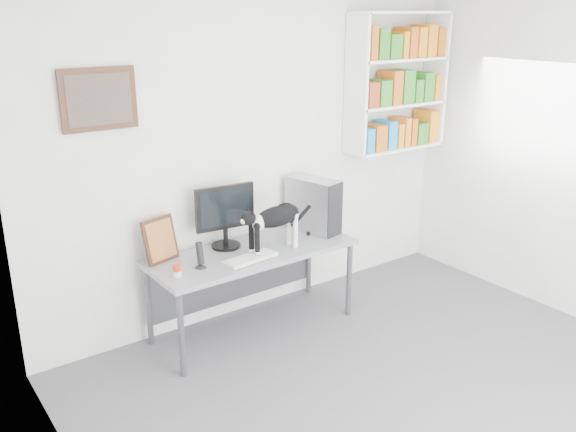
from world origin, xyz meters
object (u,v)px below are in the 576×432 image
(cat, at_px, (275,228))
(speaker, at_px, (200,255))
(leaning_print, at_px, (160,239))
(pc_tower, at_px, (313,205))
(desk, at_px, (253,290))
(monitor, at_px, (225,216))
(keyboard, at_px, (250,258))
(soup_can, at_px, (177,271))
(bookshelf, at_px, (398,82))

(cat, bearing_deg, speaker, 170.27)
(leaning_print, bearing_deg, pc_tower, -21.91)
(desk, height_order, cat, cat)
(monitor, bearing_deg, desk, -48.00)
(pc_tower, distance_m, leaning_print, 1.33)
(keyboard, bearing_deg, speaker, 159.53)
(keyboard, distance_m, speaker, 0.39)
(keyboard, relative_size, pc_tower, 0.92)
(monitor, bearing_deg, soup_can, -146.38)
(bookshelf, bearing_deg, desk, -173.09)
(leaning_print, bearing_deg, desk, -34.23)
(monitor, height_order, keyboard, monitor)
(monitor, relative_size, speaker, 2.54)
(pc_tower, bearing_deg, bookshelf, -5.77)
(desk, bearing_deg, keyboard, -128.16)
(keyboard, height_order, cat, cat)
(keyboard, height_order, leaning_print, leaning_print)
(desk, relative_size, pc_tower, 3.60)
(monitor, xyz_separation_m, speaker, (-0.36, -0.25, -0.16))
(bookshelf, height_order, keyboard, bookshelf)
(monitor, distance_m, soup_can, 0.68)
(bookshelf, height_order, monitor, bookshelf)
(soup_can, relative_size, cat, 0.15)
(speaker, bearing_deg, soup_can, -173.18)
(soup_can, bearing_deg, desk, 9.38)
(monitor, bearing_deg, leaning_print, -178.70)
(desk, xyz_separation_m, leaning_print, (-0.67, 0.23, 0.52))
(pc_tower, height_order, leaning_print, pc_tower)
(pc_tower, distance_m, cat, 0.56)
(monitor, relative_size, cat, 0.84)
(bookshelf, distance_m, pc_tower, 1.41)
(leaning_print, bearing_deg, monitor, -20.11)
(bookshelf, distance_m, cat, 1.89)
(pc_tower, relative_size, soup_can, 5.13)
(keyboard, distance_m, pc_tower, 0.85)
(keyboard, bearing_deg, leaning_print, 138.16)
(monitor, height_order, leaning_print, monitor)
(speaker, relative_size, soup_can, 2.28)
(desk, bearing_deg, leaning_print, 160.81)
(keyboard, relative_size, cat, 0.68)
(keyboard, height_order, speaker, speaker)
(desk, height_order, monitor, monitor)
(keyboard, distance_m, cat, 0.31)
(monitor, bearing_deg, pc_tower, -1.70)
(keyboard, xyz_separation_m, soup_can, (-0.58, 0.05, 0.03))
(monitor, bearing_deg, bookshelf, 6.63)
(leaning_print, bearing_deg, soup_can, -111.27)
(bookshelf, xyz_separation_m, keyboard, (-1.84, -0.37, -1.15))
(monitor, distance_m, speaker, 0.47)
(pc_tower, distance_m, soup_can, 1.39)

